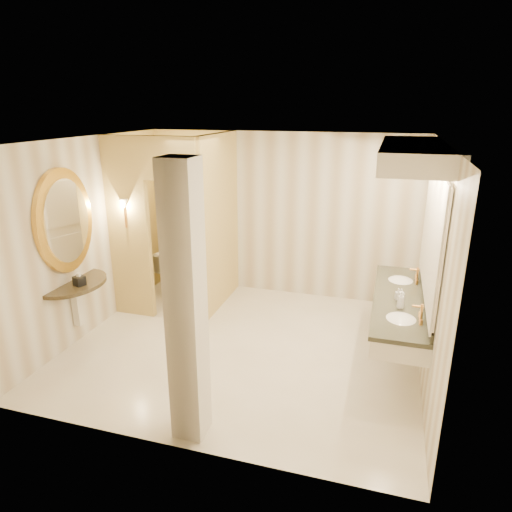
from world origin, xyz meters
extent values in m
plane|color=white|center=(0.00, 0.00, 0.00)|extent=(4.50, 4.50, 0.00)
plane|color=silver|center=(0.00, 0.00, 2.70)|extent=(4.50, 4.50, 0.00)
cube|color=beige|center=(0.00, 2.00, 1.35)|extent=(4.50, 0.02, 2.70)
cube|color=beige|center=(0.00, -2.00, 1.35)|extent=(4.50, 0.02, 2.70)
cube|color=beige|center=(-2.25, 0.00, 1.35)|extent=(0.02, 4.00, 2.70)
cube|color=beige|center=(2.25, 0.00, 1.35)|extent=(0.02, 4.00, 2.70)
cube|color=#E8D679|center=(-0.80, 1.25, 1.35)|extent=(0.10, 1.50, 2.70)
cube|color=#E8D679|center=(-1.93, 0.50, 1.35)|extent=(0.65, 0.10, 2.70)
cube|color=#E8D679|center=(-1.20, 0.50, 2.40)|extent=(0.80, 0.10, 0.60)
cube|color=silver|center=(-0.93, 0.88, 1.05)|extent=(0.31, 0.77, 2.10)
cylinder|color=#D18D43|center=(-1.93, 0.43, 1.55)|extent=(0.03, 0.03, 0.30)
cone|color=silver|center=(-1.93, 0.43, 1.75)|extent=(0.14, 0.14, 0.14)
cube|color=silver|center=(1.95, 0.19, 0.73)|extent=(0.60, 2.22, 0.24)
cube|color=black|center=(1.95, 0.19, 0.85)|extent=(0.64, 2.26, 0.05)
cube|color=black|center=(2.23, 0.19, 0.92)|extent=(0.03, 2.22, 0.10)
ellipsoid|color=white|center=(1.95, -0.41, 0.83)|extent=(0.40, 0.44, 0.15)
cylinder|color=#D18D43|center=(2.15, -0.41, 0.96)|extent=(0.03, 0.03, 0.22)
ellipsoid|color=white|center=(1.95, 0.79, 0.83)|extent=(0.40, 0.44, 0.15)
cylinder|color=#D18D43|center=(2.15, 0.79, 0.96)|extent=(0.03, 0.03, 0.22)
cube|color=white|center=(2.23, 0.19, 1.70)|extent=(0.03, 2.22, 1.40)
cube|color=silver|center=(1.95, 0.19, 2.59)|extent=(0.75, 2.42, 0.22)
cylinder|color=black|center=(-2.23, -0.50, 0.85)|extent=(1.03, 1.03, 0.05)
cube|color=silver|center=(-2.19, -0.50, 0.55)|extent=(0.10, 0.10, 0.60)
cylinder|color=gold|center=(-2.21, -0.50, 1.70)|extent=(0.07, 1.03, 1.03)
cylinder|color=white|center=(-2.17, -0.50, 1.70)|extent=(0.02, 0.82, 0.82)
cube|color=silver|center=(0.03, -1.74, 1.35)|extent=(0.30, 0.30, 2.70)
cube|color=black|center=(-2.04, -0.58, 0.94)|extent=(0.16, 0.16, 0.12)
imported|color=white|center=(-1.69, 1.50, 0.38)|extent=(0.56, 0.81, 0.76)
imported|color=beige|center=(1.91, 0.13, 0.94)|extent=(0.08, 0.08, 0.14)
imported|color=silver|center=(1.95, 0.20, 0.93)|extent=(0.09, 0.09, 0.11)
imported|color=#C6B28C|center=(1.94, -0.13, 0.98)|extent=(0.10, 0.10, 0.21)
camera|label=1|loc=(1.71, -5.18, 3.10)|focal=32.00mm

